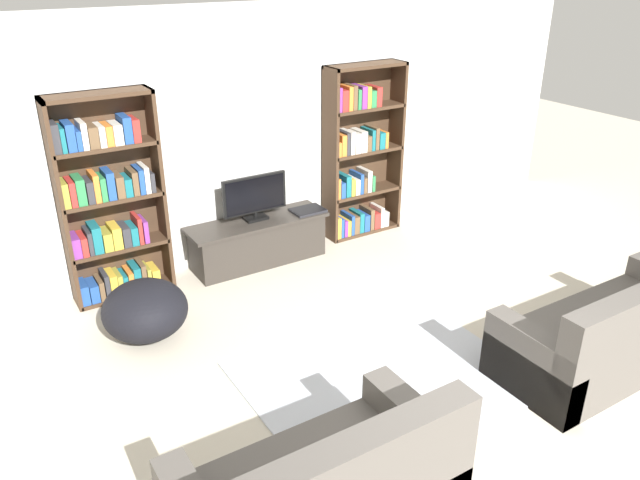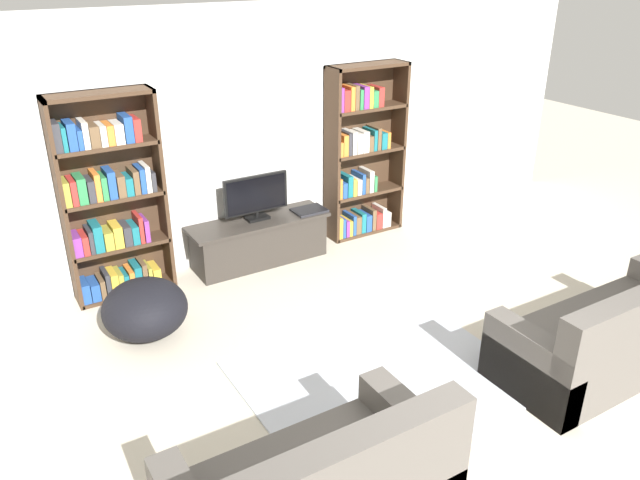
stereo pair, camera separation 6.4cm
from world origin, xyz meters
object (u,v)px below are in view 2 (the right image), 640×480
object	(u,v)px
television	(256,196)
bookshelf_right	(361,156)
bookshelf_left	(110,202)
beanbag_ottoman	(145,309)
tv_stand	(259,241)
laptop	(309,210)
couch_right_sofa	(613,336)

from	to	relation	value
television	bookshelf_right	bearing A→B (deg)	3.63
bookshelf_right	television	size ratio (longest dim) A/B	2.76
bookshelf_left	beanbag_ottoman	bearing A→B (deg)	-91.24
bookshelf_left	television	xyz separation A→B (m)	(1.43, -0.08, -0.20)
bookshelf_right	tv_stand	xyz separation A→B (m)	(-1.36, -0.12, -0.68)
laptop	couch_right_sofa	size ratio (longest dim) A/B	0.18
television	couch_right_sofa	bearing A→B (deg)	-63.52
bookshelf_right	tv_stand	world-z (taller)	bookshelf_right
bookshelf_left	couch_right_sofa	bearing A→B (deg)	-47.10
tv_stand	laptop	xyz separation A→B (m)	(0.57, -0.07, 0.25)
tv_stand	television	xyz separation A→B (m)	(0.00, 0.03, 0.49)
bookshelf_right	beanbag_ottoman	world-z (taller)	bookshelf_right
bookshelf_left	bookshelf_right	size ratio (longest dim) A/B	1.00
bookshelf_left	bookshelf_right	xyz separation A→B (m)	(2.79, 0.00, -0.01)
bookshelf_left	couch_right_sofa	distance (m)	4.46
bookshelf_right	laptop	distance (m)	0.91
bookshelf_right	beanbag_ottoman	size ratio (longest dim) A/B	2.69
bookshelf_left	couch_right_sofa	world-z (taller)	bookshelf_left
tv_stand	laptop	size ratio (longest dim) A/B	4.28
television	laptop	bearing A→B (deg)	-9.96
beanbag_ottoman	tv_stand	bearing A→B (deg)	27.44
bookshelf_left	tv_stand	size ratio (longest dim) A/B	1.30
bookshelf_left	television	world-z (taller)	bookshelf_left
bookshelf_left	television	bearing A→B (deg)	-3.33
beanbag_ottoman	bookshelf_left	bearing A→B (deg)	88.76
laptop	tv_stand	bearing A→B (deg)	173.03
television	beanbag_ottoman	size ratio (longest dim) A/B	0.97
bookshelf_left	couch_right_sofa	xyz separation A→B (m)	(3.00, -3.23, -0.65)
laptop	couch_right_sofa	xyz separation A→B (m)	(0.99, -3.05, -0.21)
tv_stand	television	size ratio (longest dim) A/B	2.12
bookshelf_right	couch_right_sofa	distance (m)	3.30
couch_right_sofa	beanbag_ottoman	world-z (taller)	couch_right_sofa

